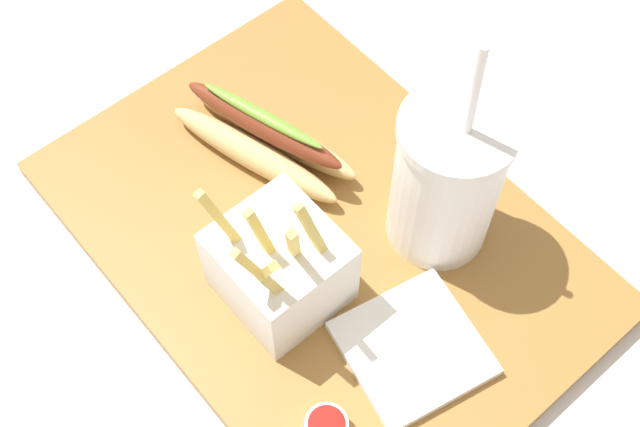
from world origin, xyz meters
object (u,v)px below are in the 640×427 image
at_px(soda_cup, 447,180).
at_px(ketchup_cup_1, 326,427).
at_px(fries_basket, 280,267).
at_px(hot_dog_1, 264,137).
at_px(napkin_stack, 413,348).

bearing_deg(soda_cup, ketchup_cup_1, -68.60).
height_order(soda_cup, fries_basket, soda_cup).
xyz_separation_m(fries_basket, hot_dog_1, (-0.12, 0.08, -0.02)).
height_order(hot_dog_1, ketchup_cup_1, hot_dog_1).
distance_m(ketchup_cup_1, napkin_stack, 0.10).
bearing_deg(soda_cup, napkin_stack, -53.71).
bearing_deg(soda_cup, fries_basket, -106.06).
bearing_deg(fries_basket, hot_dog_1, 146.78).
bearing_deg(napkin_stack, ketchup_cup_1, -87.10).
distance_m(soda_cup, napkin_stack, 0.14).
relative_size(soda_cup, ketchup_cup_1, 7.14).
distance_m(soda_cup, fries_basket, 0.15).
relative_size(soda_cup, hot_dog_1, 1.27).
xyz_separation_m(hot_dog_1, ketchup_cup_1, (0.24, -0.13, -0.01)).
distance_m(soda_cup, hot_dog_1, 0.18).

